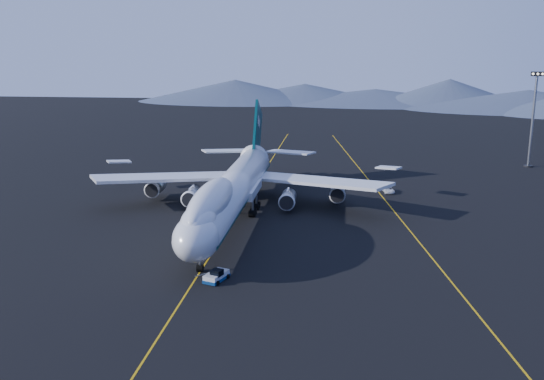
# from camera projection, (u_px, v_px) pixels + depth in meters

# --- Properties ---
(ground) EXTENTS (500.00, 500.00, 0.00)m
(ground) POSITION_uv_depth(u_px,v_px,m) (233.00, 220.00, 112.19)
(ground) COLOR black
(ground) RESTS_ON ground
(taxiway_line_main) EXTENTS (0.25, 220.00, 0.01)m
(taxiway_line_main) POSITION_uv_depth(u_px,v_px,m) (233.00, 220.00, 112.19)
(taxiway_line_main) COLOR #C9950B
(taxiway_line_main) RESTS_ON ground
(taxiway_line_side) EXTENTS (28.08, 198.09, 0.01)m
(taxiway_line_side) POSITION_uv_depth(u_px,v_px,m) (393.00, 210.00, 118.42)
(taxiway_line_side) COLOR #C9950B
(taxiway_line_side) RESTS_ON ground
(boeing_747) EXTENTS (59.62, 72.43, 19.37)m
(boeing_747) POSITION_uv_depth(u_px,v_px,m) (233.00, 189.00, 110.85)
(boeing_747) COLOR silver
(boeing_747) RESTS_ON ground
(pushback_tug) EXTENTS (3.34, 4.53, 1.77)m
(pushback_tug) POSITION_uv_depth(u_px,v_px,m) (216.00, 277.00, 83.24)
(pushback_tug) COLOR silver
(pushback_tug) RESTS_ON ground
(service_van) EXTENTS (2.72, 4.75, 1.25)m
(service_van) POSITION_uv_depth(u_px,v_px,m) (388.00, 190.00, 132.57)
(service_van) COLOR white
(service_van) RESTS_ON ground
(floodlight_mast) EXTENTS (3.07, 2.30, 24.82)m
(floodlight_mast) POSITION_uv_depth(u_px,v_px,m) (533.00, 119.00, 157.50)
(floodlight_mast) COLOR black
(floodlight_mast) RESTS_ON ground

